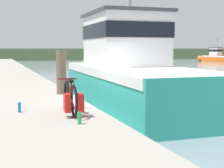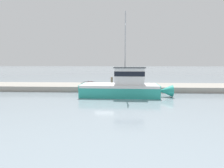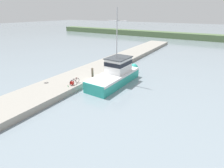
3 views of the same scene
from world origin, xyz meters
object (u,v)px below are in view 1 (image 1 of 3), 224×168
(bicycle_touring, at_px, (71,99))
(water_bottle_on_curb, at_px, (79,118))
(fishing_boat_main, at_px, (130,69))
(mooring_post, at_px, (61,72))
(boat_white_moored, at_px, (217,57))
(water_bottle_by_bike, at_px, (19,107))

(bicycle_touring, bearing_deg, water_bottle_on_curb, -90.23)
(fishing_boat_main, relative_size, mooring_post, 8.09)
(fishing_boat_main, height_order, mooring_post, fishing_boat_main)
(water_bottle_on_curb, bearing_deg, boat_white_moored, 51.21)
(fishing_boat_main, height_order, boat_white_moored, fishing_boat_main)
(water_bottle_by_bike, bearing_deg, fishing_boat_main, 45.04)
(bicycle_touring, distance_m, water_bottle_by_bike, 1.28)
(water_bottle_on_curb, bearing_deg, bicycle_touring, 86.46)
(water_bottle_by_bike, bearing_deg, boat_white_moored, 49.18)
(water_bottle_on_curb, bearing_deg, mooring_post, 83.68)
(water_bottle_on_curb, distance_m, water_bottle_by_bike, 1.94)
(water_bottle_on_curb, bearing_deg, fishing_boat_main, 60.29)
(fishing_boat_main, xyz_separation_m, mooring_post, (-3.05, -1.70, 0.07))
(bicycle_touring, xyz_separation_m, water_bottle_by_bike, (-1.08, 0.64, -0.24))
(fishing_boat_main, relative_size, bicycle_touring, 6.58)
(bicycle_touring, distance_m, water_bottle_on_curb, 1.04)
(boat_white_moored, height_order, mooring_post, boat_white_moored)
(boat_white_moored, bearing_deg, mooring_post, -145.23)
(boat_white_moored, relative_size, bicycle_touring, 4.28)
(mooring_post, distance_m, water_bottle_by_bike, 3.31)
(fishing_boat_main, relative_size, water_bottle_by_bike, 48.60)
(water_bottle_by_bike, bearing_deg, bicycle_touring, -30.59)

